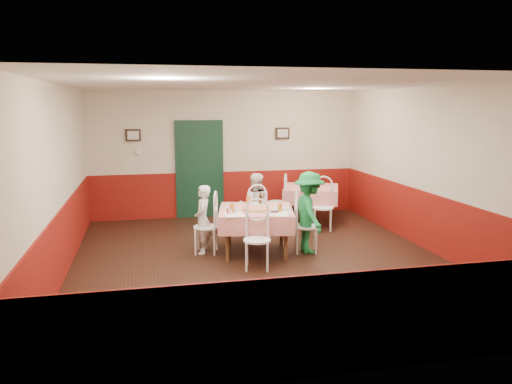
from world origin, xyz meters
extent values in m
plane|color=black|center=(0.00, 0.00, 0.00)|extent=(7.00, 7.00, 0.00)
plane|color=white|center=(0.00, 0.00, 2.80)|extent=(7.00, 7.00, 0.00)
cube|color=beige|center=(0.00, 3.50, 1.40)|extent=(6.00, 0.10, 2.80)
cube|color=beige|center=(0.00, -3.50, 1.40)|extent=(6.00, 0.10, 2.80)
cube|color=beige|center=(-3.00, 0.00, 1.40)|extent=(0.10, 7.00, 2.80)
cube|color=beige|center=(3.00, 0.00, 1.40)|extent=(0.10, 7.00, 2.80)
cube|color=maroon|center=(0.00, 3.48, 0.50)|extent=(6.00, 0.03, 1.00)
cube|color=maroon|center=(0.00, -3.48, 0.50)|extent=(6.00, 0.03, 1.00)
cube|color=maroon|center=(-2.98, 0.00, 0.50)|extent=(0.03, 7.00, 1.00)
cube|color=maroon|center=(2.98, 0.00, 0.50)|extent=(0.03, 7.00, 1.00)
cube|color=black|center=(-0.60, 3.45, 1.05)|extent=(0.96, 0.06, 2.10)
cube|color=black|center=(-2.00, 3.45, 1.85)|extent=(0.32, 0.03, 0.26)
cube|color=black|center=(1.30, 3.45, 1.85)|extent=(0.32, 0.03, 0.26)
cube|color=white|center=(-1.90, 3.45, 1.50)|extent=(0.10, 0.03, 0.10)
cube|color=red|center=(0.03, 0.50, 0.38)|extent=(1.44, 1.44, 0.77)
cube|color=red|center=(1.68, 2.49, 0.38)|extent=(1.45, 1.45, 0.77)
cylinder|color=#B74723|center=(0.00, 0.43, 0.77)|extent=(0.52, 0.52, 0.03)
cylinder|color=white|center=(-0.37, 0.56, 0.77)|extent=(0.29, 0.29, 0.01)
cylinder|color=white|center=(0.44, 0.40, 0.77)|extent=(0.29, 0.29, 0.01)
cylinder|color=white|center=(0.12, 0.90, 0.77)|extent=(0.29, 0.29, 0.01)
cylinder|color=#BF7219|center=(-0.41, 0.32, 0.83)|extent=(0.09, 0.09, 0.14)
cylinder|color=#BF7219|center=(0.37, 0.21, 0.83)|extent=(0.09, 0.09, 0.14)
cylinder|color=#BF7219|center=(-0.02, 0.94, 0.82)|extent=(0.08, 0.08, 0.13)
cylinder|color=#381C0A|center=(0.19, 0.87, 0.86)|extent=(0.06, 0.06, 0.19)
cylinder|color=silver|center=(-0.45, 0.20, 0.81)|extent=(0.04, 0.04, 0.09)
cylinder|color=silver|center=(-0.39, 0.15, 0.81)|extent=(0.04, 0.04, 0.09)
cylinder|color=#B23319|center=(-0.50, 0.23, 0.81)|extent=(0.04, 0.04, 0.09)
cube|color=white|center=(-0.41, 0.15, 0.76)|extent=(0.32, 0.42, 0.00)
cube|color=white|center=(0.32, 0.06, 0.76)|extent=(0.43, 0.49, 0.00)
cube|color=black|center=(0.26, 0.17, 0.77)|extent=(0.13, 0.11, 0.02)
imported|color=gray|center=(-0.85, 0.68, 0.58)|extent=(0.35, 0.47, 1.16)
imported|color=gray|center=(0.21, 1.39, 0.62)|extent=(0.69, 0.59, 1.25)
imported|color=gray|center=(0.91, 0.33, 0.70)|extent=(0.53, 0.91, 1.39)
camera|label=1|loc=(-1.75, -7.53, 2.50)|focal=35.00mm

